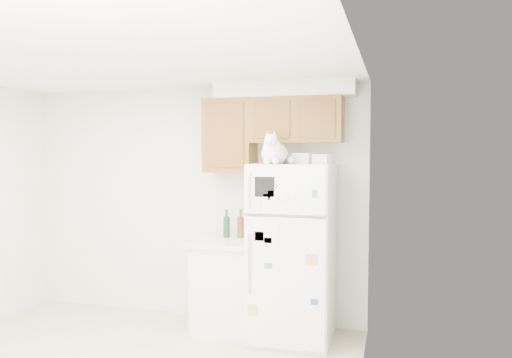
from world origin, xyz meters
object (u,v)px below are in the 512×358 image
at_px(base_counter, 227,284).
at_px(storage_box_front, 322,159).
at_px(bottle_green, 227,223).
at_px(cat, 274,152).
at_px(storage_box_back, 303,158).
at_px(refrigerator, 292,252).
at_px(bottle_amber, 241,223).

distance_m(base_counter, storage_box_front, 1.61).
bearing_deg(base_counter, bottle_green, 111.65).
xyz_separation_m(cat, storage_box_back, (0.23, 0.24, -0.06)).
height_order(refrigerator, storage_box_front, storage_box_front).
height_order(refrigerator, base_counter, refrigerator).
height_order(cat, storage_box_front, cat).
height_order(cat, storage_box_back, cat).
distance_m(base_counter, bottle_amber, 0.63).
xyz_separation_m(storage_box_front, bottle_green, (-1.02, 0.25, -0.68)).
distance_m(storage_box_back, bottle_amber, 0.99).
relative_size(cat, storage_box_back, 2.38).
relative_size(base_counter, cat, 2.14).
height_order(bottle_green, bottle_amber, bottle_amber).
relative_size(storage_box_back, bottle_green, 0.61).
distance_m(refrigerator, storage_box_front, 0.94).
height_order(cat, bottle_amber, cat).
xyz_separation_m(base_counter, storage_box_front, (0.97, -0.11, 1.28)).
bearing_deg(storage_box_back, cat, -115.40).
xyz_separation_m(refrigerator, storage_box_back, (0.09, 0.04, 0.90)).
bearing_deg(bottle_green, refrigerator, -15.68).
distance_m(storage_box_front, bottle_green, 1.25).
height_order(cat, bottle_green, cat).
xyz_separation_m(storage_box_front, bottle_amber, (-0.88, 0.27, -0.68)).
height_order(refrigerator, bottle_green, refrigerator).
relative_size(base_counter, storage_box_back, 5.11).
height_order(storage_box_front, bottle_amber, storage_box_front).
bearing_deg(storage_box_front, refrigerator, -173.16).
xyz_separation_m(storage_box_back, bottle_amber, (-0.69, 0.20, -0.68)).
bearing_deg(bottle_green, base_counter, -68.35).
relative_size(refrigerator, storage_box_front, 11.33).
relative_size(base_counter, bottle_green, 3.12).
relative_size(storage_box_back, storage_box_front, 1.20).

